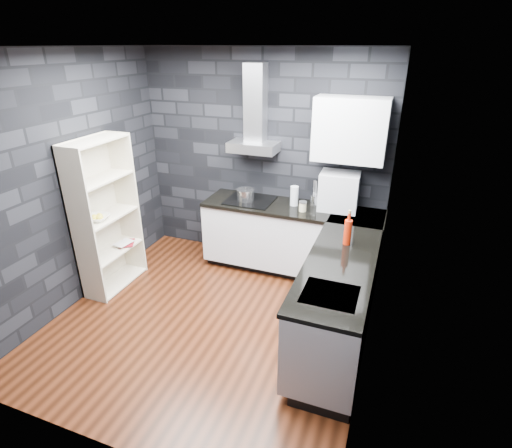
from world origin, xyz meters
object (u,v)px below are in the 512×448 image
Objects in this scene: storage_jar at (303,207)px; appliance_garage at (339,191)px; bookshelf at (106,217)px; red_bottle at (348,232)px; fruit_bowl at (98,218)px; glass_vase at (294,196)px; utensil_crock at (314,200)px; pot at (246,195)px.

appliance_garage is (0.38, 0.22, 0.17)m from storage_jar.
storage_jar is 0.06× the size of bookshelf.
red_bottle reaches higher than storage_jar.
bookshelf is at bearing 90.00° from fruit_bowl.
appliance_garage reaches higher than glass_vase.
utensil_crock reaches higher than storage_jar.
storage_jar is (0.15, -0.15, -0.07)m from glass_vase.
glass_vase is at bearing 134.71° from storage_jar.
appliance_garage reaches higher than red_bottle.
fruit_bowl is at bearing -95.63° from bookshelf.
red_bottle is at bearing 8.69° from fruit_bowl.
red_bottle is at bearing -59.25° from utensil_crock.
glass_vase is 1.00× the size of fruit_bowl.
bookshelf is (-2.08, -0.96, -0.05)m from storage_jar.
pot reaches higher than fruit_bowl.
storage_jar is at bearing 19.11° from bookshelf.
storage_jar is at bearing -153.08° from appliance_garage.
glass_vase is at bearing -175.60° from appliance_garage.
pot is 0.48× the size of appliance_garage.
red_bottle is 2.74m from fruit_bowl.
appliance_garage is (1.14, 0.14, 0.15)m from pot.
glass_vase is 1.87× the size of utensil_crock.
red_bottle is at bearing -47.14° from storage_jar.
storage_jar is 0.41× the size of red_bottle.
appliance_garage is 1.76× the size of red_bottle.
red_bottle reaches higher than pot.
red_bottle is at bearing -77.28° from appliance_garage.
storage_jar is at bearing -45.29° from glass_vase.
pot is at bearing -169.61° from utensil_crock.
glass_vase is 0.13× the size of bookshelf.
bookshelf is 7.45× the size of fruit_bowl.
appliance_garage is 2.79m from fruit_bowl.
storage_jar is 0.92m from red_bottle.
storage_jar is 2.29m from bookshelf.
bookshelf is at bearing -150.19° from glass_vase.
red_bottle is (0.62, -0.67, 0.08)m from storage_jar.
utensil_crock is (0.08, 0.23, 0.01)m from storage_jar.
fruit_bowl is (-2.16, -1.32, -0.03)m from utensil_crock.
bookshelf is at bearing -157.33° from appliance_garage.
fruit_bowl is (-1.32, -1.17, -0.04)m from pot.
appliance_garage is 1.86× the size of fruit_bowl.
bookshelf reaches higher than appliance_garage.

